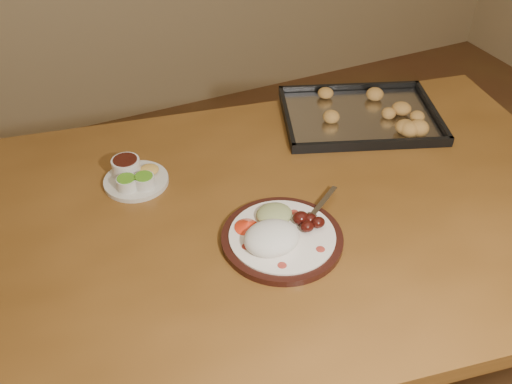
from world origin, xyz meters
name	(u,v)px	position (x,y,z in m)	size (l,w,h in m)	color
dining_table	(265,245)	(-0.26, 0.26, 0.65)	(1.63, 1.13, 0.75)	brown
dinner_plate	(279,235)	(-0.28, 0.17, 0.77)	(0.30, 0.25, 0.06)	black
condiment_saucer	(134,176)	(-0.49, 0.48, 0.77)	(0.15, 0.15, 0.05)	beige
baking_tray	(360,115)	(0.13, 0.49, 0.76)	(0.48, 0.42, 0.04)	black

